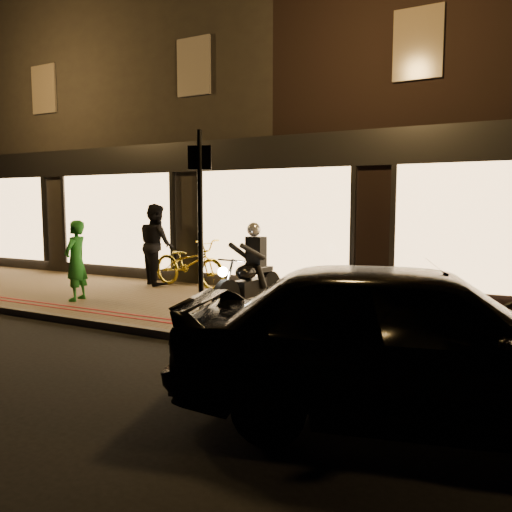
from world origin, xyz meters
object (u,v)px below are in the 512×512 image
(bicycle_gold, at_px, (189,263))
(person_green, at_px, (76,261))
(motorcycle, at_px, (250,276))
(parked_car, at_px, (416,340))
(sign_post, at_px, (200,221))

(bicycle_gold, relative_size, person_green, 1.34)
(person_green, bearing_deg, motorcycle, 89.65)
(bicycle_gold, distance_m, parked_car, 7.49)
(motorcycle, height_order, person_green, person_green)
(motorcycle, xyz_separation_m, person_green, (-3.48, -0.85, 0.19))
(sign_post, height_order, person_green, sign_post)
(parked_car, bearing_deg, motorcycle, 33.62)
(person_green, height_order, parked_car, person_green)
(bicycle_gold, bearing_deg, motorcycle, -112.55)
(sign_post, bearing_deg, bicycle_gold, 127.63)
(sign_post, xyz_separation_m, parked_car, (3.37, -1.45, -1.02))
(sign_post, distance_m, bicycle_gold, 4.21)
(motorcycle, relative_size, bicycle_gold, 0.90)
(person_green, bearing_deg, parked_car, 57.16)
(person_green, bearing_deg, bicycle_gold, 140.31)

